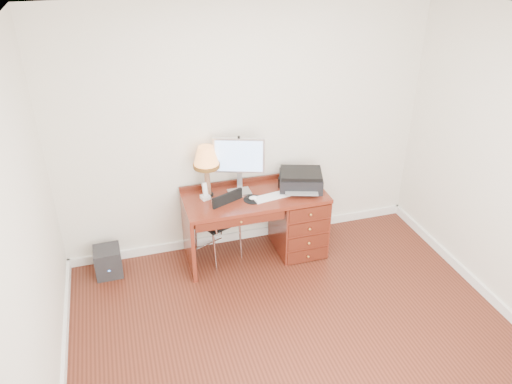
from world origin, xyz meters
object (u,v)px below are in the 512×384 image
object	(u,v)px
chair	(218,218)
leg_lamp	(206,160)
monitor	(238,159)
printer	(301,180)
equipment_box	(108,261)
desk	(283,218)
phone	(205,194)

from	to	relation	value
chair	leg_lamp	bearing A→B (deg)	102.63
monitor	printer	bearing A→B (deg)	8.90
leg_lamp	equipment_box	distance (m)	1.49
desk	monitor	size ratio (longest dim) A/B	2.46
leg_lamp	phone	world-z (taller)	leg_lamp
phone	chair	distance (m)	0.31
monitor	equipment_box	bearing A→B (deg)	-159.35
desk	phone	xyz separation A→B (m)	(-0.84, 0.07, 0.39)
monitor	printer	distance (m)	0.72
desk	monitor	distance (m)	0.87
phone	desk	bearing A→B (deg)	-21.10
monitor	equipment_box	world-z (taller)	monitor
leg_lamp	phone	xyz separation A→B (m)	(-0.04, -0.06, -0.35)
desk	monitor	xyz separation A→B (m)	(-0.46, 0.13, 0.72)
phone	leg_lamp	bearing A→B (deg)	39.82
leg_lamp	printer	bearing A→B (deg)	-7.39
leg_lamp	equipment_box	xyz separation A→B (m)	(-1.10, -0.04, -1.00)
monitor	equipment_box	distance (m)	1.73
monitor	printer	size ratio (longest dim) A/B	1.13
desk	chair	xyz separation A→B (m)	(-0.71, 0.03, 0.11)
printer	leg_lamp	distance (m)	1.04
printer	chair	size ratio (longest dim) A/B	0.62
chair	equipment_box	distance (m)	1.24
phone	equipment_box	size ratio (longest dim) A/B	0.59
printer	phone	xyz separation A→B (m)	(-1.03, 0.07, -0.04)
desk	phone	size ratio (longest dim) A/B	8.20
printer	desk	bearing A→B (deg)	-159.65
printer	chair	xyz separation A→B (m)	(-0.91, 0.02, -0.32)
desk	monitor	bearing A→B (deg)	164.47
printer	leg_lamp	world-z (taller)	leg_lamp
phone	chair	xyz separation A→B (m)	(0.12, -0.04, -0.28)
monitor	chair	bearing A→B (deg)	-139.28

